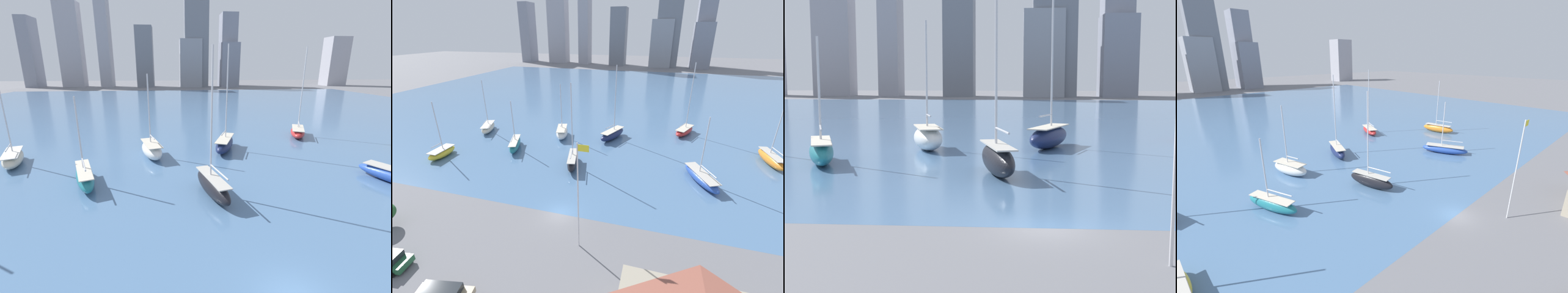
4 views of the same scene
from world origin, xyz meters
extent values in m
cube|color=#4C7099|center=(0.00, 70.00, 0.00)|extent=(180.00, 140.00, 0.00)
cube|color=gray|center=(-93.48, 172.54, 21.03)|extent=(7.43, 13.33, 42.06)
cube|color=#9E9EA8|center=(-68.67, 173.00, 25.47)|extent=(13.56, 9.53, 50.93)
cube|color=#9E9EA8|center=(-47.03, 170.14, 34.56)|extent=(7.06, 11.11, 69.12)
cube|color=slate|center=(-22.29, 168.60, 18.53)|extent=(10.47, 11.45, 37.06)
cube|color=#8E939E|center=(6.97, 167.40, 14.70)|extent=(13.79, 14.95, 29.39)
cube|color=slate|center=(10.58, 165.28, 26.99)|extent=(14.86, 8.78, 53.98)
cube|color=gray|center=(32.21, 167.04, 13.75)|extent=(11.53, 15.46, 27.51)
cube|color=gray|center=(32.97, 174.60, 23.07)|extent=(10.47, 12.76, 46.15)
cube|color=#9E9EA8|center=(107.85, 169.49, 16.01)|extent=(13.57, 11.80, 32.03)
ellipsoid|color=#1E757F|center=(-16.77, 17.35, 0.94)|extent=(4.68, 8.33, 1.87)
cube|color=beige|center=(-16.77, 17.35, 1.82)|extent=(3.84, 6.83, 0.10)
cube|color=#2D2D33|center=(-16.77, 17.35, 0.42)|extent=(0.69, 1.44, 0.84)
cylinder|color=silver|center=(-16.99, 17.93, 5.90)|extent=(0.18, 0.18, 8.06)
cylinder|color=silver|center=(-16.23, 15.97, 2.97)|extent=(1.65, 3.96, 0.14)
ellipsoid|color=black|center=(-2.75, 13.26, 1.08)|extent=(3.52, 7.89, 2.15)
cube|color=#BCB7AD|center=(-2.75, 13.26, 2.10)|extent=(2.89, 6.47, 0.10)
cube|color=#2D2D33|center=(-2.75, 13.26, 0.49)|extent=(0.49, 1.38, 0.97)
cylinder|color=silver|center=(-2.89, 13.83, 8.50)|extent=(0.18, 0.18, 12.69)
cylinder|color=silver|center=(-2.40, 11.87, 3.25)|extent=(1.12, 3.95, 0.14)
ellipsoid|color=#19234C|center=(1.59, 28.29, 1.05)|extent=(5.33, 8.75, 2.09)
cube|color=beige|center=(1.59, 28.29, 2.04)|extent=(4.37, 7.18, 0.10)
cube|color=#2D2D33|center=(1.59, 28.29, 0.47)|extent=(0.72, 1.48, 0.94)
cylinder|color=silver|center=(1.83, 28.88, 9.11)|extent=(0.18, 0.18, 14.03)
cylinder|color=silver|center=(1.20, 27.32, 3.19)|extent=(1.39, 3.18, 0.14)
ellipsoid|color=beige|center=(-28.52, 24.85, 0.89)|extent=(4.93, 7.91, 1.77)
cube|color=silver|center=(-28.52, 24.85, 1.72)|extent=(4.04, 6.49, 0.10)
cube|color=#2D2D33|center=(-28.52, 24.85, 0.40)|extent=(0.63, 1.33, 0.79)
cylinder|color=silver|center=(-28.72, 25.38, 6.97)|extent=(0.18, 0.18, 10.41)
cylinder|color=silver|center=(-28.01, 23.51, 2.87)|extent=(1.56, 3.78, 0.14)
ellipsoid|color=white|center=(-9.80, 26.24, 1.09)|extent=(4.49, 7.66, 2.17)
cube|color=beige|center=(-9.80, 26.24, 2.12)|extent=(3.68, 6.28, 0.10)
cube|color=#2D2D33|center=(-9.80, 26.24, 0.49)|extent=(0.52, 1.29, 0.98)
cylinder|color=silver|center=(-9.95, 26.76, 7.08)|extent=(0.18, 0.18, 9.81)
cylinder|color=silver|center=(-9.57, 25.48, 3.27)|extent=(0.89, 2.59, 0.14)
ellipsoid|color=#B72828|center=(17.39, 35.70, 0.84)|extent=(5.52, 8.22, 1.68)
cube|color=beige|center=(17.39, 35.70, 1.63)|extent=(4.53, 6.74, 0.10)
cube|color=#2D2D33|center=(17.39, 35.70, 0.38)|extent=(0.73, 1.36, 0.75)
cylinder|color=silver|center=(17.64, 36.24, 9.00)|extent=(0.18, 0.18, 14.65)
cylinder|color=silver|center=(16.77, 34.30, 2.78)|extent=(1.87, 3.93, 0.14)
camera|label=1|loc=(-6.87, -11.04, 12.95)|focal=24.00mm
camera|label=2|loc=(11.46, -26.17, 22.46)|focal=24.00mm
camera|label=3|loc=(-1.31, -23.96, 6.77)|focal=50.00mm
camera|label=4|loc=(-27.63, -13.76, 19.45)|focal=24.00mm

